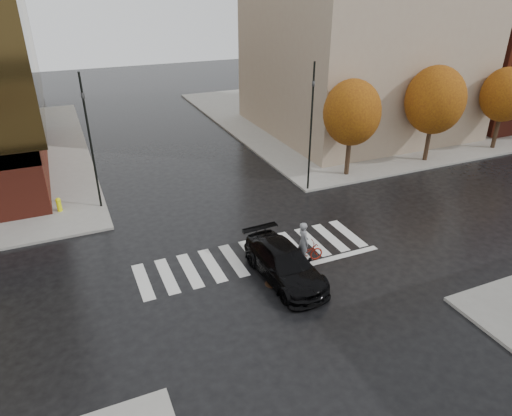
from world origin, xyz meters
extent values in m
plane|color=black|center=(0.00, 0.00, 0.00)|extent=(120.00, 120.00, 0.00)
cube|color=gray|center=(21.00, 21.00, 0.07)|extent=(30.00, 30.00, 0.15)
cube|color=silver|center=(0.00, 0.50, 0.01)|extent=(12.00, 3.00, 0.01)
cube|color=tan|center=(17.00, 17.00, 9.15)|extent=(16.00, 16.00, 18.00)
cube|color=maroon|center=(33.00, 16.00, 7.15)|extent=(14.00, 14.00, 14.00)
cylinder|color=black|center=(10.00, 7.40, 1.55)|extent=(0.32, 0.32, 2.80)
ellipsoid|color=#9E5D0F|center=(10.00, 7.40, 4.47)|extent=(3.80, 3.80, 4.37)
cylinder|color=black|center=(17.00, 7.40, 1.55)|extent=(0.32, 0.32, 2.80)
ellipsoid|color=#9E5D0F|center=(17.00, 7.40, 4.63)|extent=(4.20, 4.20, 4.83)
cylinder|color=black|center=(24.00, 7.40, 1.55)|extent=(0.32, 0.32, 2.80)
ellipsoid|color=#9E5D0F|center=(24.00, 7.40, 4.39)|extent=(3.60, 3.60, 4.14)
imported|color=black|center=(0.50, -1.80, 0.77)|extent=(2.40, 5.38, 1.53)
imported|color=maroon|center=(1.98, -1.00, 0.50)|extent=(1.94, 0.75, 1.00)
imported|color=gray|center=(1.88, -1.00, 1.15)|extent=(0.52, 0.77, 2.04)
cylinder|color=black|center=(-6.30, 9.00, 4.06)|extent=(0.12, 0.12, 7.82)
imported|color=black|center=(-6.30, 9.00, 6.90)|extent=(0.21, 0.18, 0.98)
cylinder|color=black|center=(6.30, 6.30, 4.12)|extent=(0.12, 0.12, 7.95)
imported|color=black|center=(6.30, 6.30, 7.01)|extent=(0.23, 0.24, 0.99)
cylinder|color=#F4F80E|center=(-8.58, 9.28, 0.49)|extent=(0.28, 0.28, 0.69)
sphere|color=#F4F80E|center=(-8.58, 9.28, 0.84)|extent=(0.30, 0.30, 0.30)
cylinder|color=#432817|center=(-0.20, -2.00, 0.01)|extent=(0.85, 0.85, 0.01)
camera|label=1|loc=(-7.62, -17.11, 12.22)|focal=32.00mm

